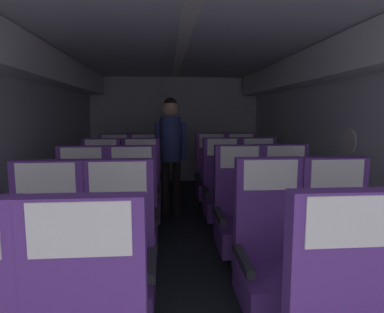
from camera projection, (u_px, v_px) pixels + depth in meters
ground at (185, 252)px, 3.41m from camera, size 3.73×7.60×0.02m
fuselage_shell at (183, 97)px, 3.47m from camera, size 3.61×7.25×2.23m
seat_b_left_window at (46, 271)px, 1.99m from camera, size 0.48×0.50×1.14m
seat_b_left_aisle at (118, 267)px, 2.04m from camera, size 0.48×0.50×1.14m
seat_b_right_aisle at (340, 260)px, 2.13m from camera, size 0.48×0.50×1.14m
seat_b_right_window at (272, 262)px, 2.12m from camera, size 0.48×0.50×1.14m
seat_c_left_window at (81, 222)px, 2.90m from camera, size 0.48×0.50×1.14m
seat_c_left_aisle at (132, 220)px, 2.94m from camera, size 0.48×0.50×1.14m
seat_c_right_aisle at (287, 216)px, 3.05m from camera, size 0.48×0.50×1.14m
seat_c_right_window at (241, 218)px, 2.99m from camera, size 0.48×0.50×1.14m
seat_d_left_window at (101, 196)px, 3.80m from camera, size 0.48×0.50×1.14m
seat_d_left_aisle at (141, 195)px, 3.84m from camera, size 0.48×0.50×1.14m
seat_d_right_aisle at (259, 193)px, 3.94m from camera, size 0.48×0.50×1.14m
seat_d_right_window at (223, 194)px, 3.90m from camera, size 0.48×0.50×1.14m
seat_e_left_window at (114, 180)px, 4.69m from camera, size 0.48×0.50×1.14m
seat_e_left_aisle at (145, 180)px, 4.72m from camera, size 0.48×0.50×1.14m
seat_e_right_aisle at (242, 178)px, 4.84m from camera, size 0.48×0.50×1.14m
seat_e_right_window at (212, 179)px, 4.80m from camera, size 0.48×0.50×1.14m
flight_attendant at (171, 143)px, 4.50m from camera, size 0.43×0.28×1.65m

